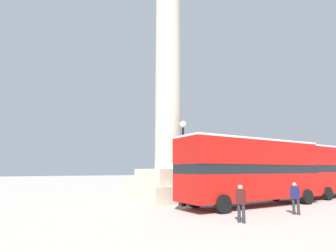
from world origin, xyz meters
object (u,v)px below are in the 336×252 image
Objects in this scene: pedestrian_by_plinth at (295,197)px; bus_b at (334,169)px; equestrian_statue at (233,175)px; monument_column at (168,103)px; bus_a at (252,169)px; street_lamp at (183,154)px; pedestrian_near_lamp at (241,202)px.

bus_b is at bearing 93.46° from pedestrian_by_plinth.
equestrian_statue is at bearing 111.23° from bus_b.
monument_column is 3.53× the size of equestrian_statue.
monument_column is at bearing 159.25° from bus_b.
pedestrian_by_plinth is at bearing -162.98° from bus_b.
bus_b is (11.47, 0.23, 0.00)m from bus_a.
street_lamp is (-11.84, -6.68, 1.58)m from equestrian_statue.
bus_a is 11.47m from bus_b.
pedestrian_by_plinth is at bearing -78.06° from monument_column.
pedestrian_by_plinth is at bearing -102.09° from bus_a.
monument_column is 13.24× the size of pedestrian_near_lamp.
equestrian_statue reaches higher than bus_b.
monument_column reaches higher than pedestrian_by_plinth.
pedestrian_near_lamp is at bearing -125.70° from equestrian_statue.
bus_a is at bearing -178.22° from bus_b.
street_lamp is (-0.91, -3.26, -4.36)m from monument_column.
bus_b reaches higher than bus_a.
monument_column is 16.28m from bus_b.
monument_column is 12.90m from equestrian_statue.
pedestrian_near_lamp is at bearing -143.65° from bus_a.
pedestrian_by_plinth is (-8.97, -12.67, -0.87)m from equestrian_statue.
pedestrian_by_plinth is (1.95, -9.24, -6.81)m from monument_column.
bus_b is 1.98× the size of street_lamp.
street_lamp is at bearing 160.82° from pedestrian_near_lamp.
monument_column is at bearing 74.39° from street_lamp.
pedestrian_near_lamp is (-4.97, -3.31, -1.47)m from bus_a.
street_lamp reaches higher than pedestrian_near_lamp.
pedestrian_by_plinth is (-0.90, -3.41, -1.46)m from bus_a.
street_lamp reaches higher than bus_b.
bus_a is at bearing -63.95° from monument_column.
bus_a reaches higher than pedestrian_near_lamp.
pedestrian_by_plinth is at bearing -64.41° from street_lamp.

